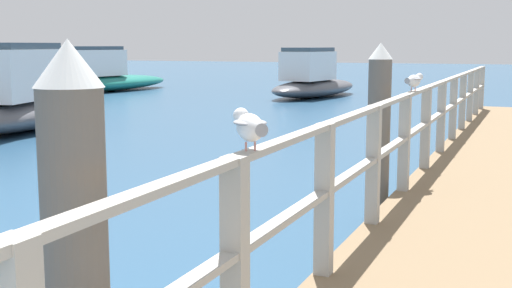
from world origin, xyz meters
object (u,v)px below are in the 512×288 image
object	(u,v)px
seagull_foreground	(249,126)
boat_3	(98,77)
dock_piling_far	(379,131)
boat_0	(25,100)
boat_6	(313,81)
channel_buoy	(7,95)
seagull_background	(414,80)

from	to	relation	value
seagull_foreground	boat_3	xyz separation A→B (m)	(-17.31, 22.58, -1.03)
dock_piling_far	boat_0	bearing A→B (deg)	152.07
boat_6	channel_buoy	world-z (taller)	boat_6
seagull_foreground	boat_6	xyz separation A→B (m)	(-7.21, 23.30, -1.04)
dock_piling_far	seagull_foreground	bearing A→B (deg)	-85.60
boat_3	seagull_background	bearing A→B (deg)	143.74
seagull_background	boat_3	size ratio (longest dim) A/B	0.06
seagull_background	channel_buoy	distance (m)	19.15
boat_6	channel_buoy	bearing A→B (deg)	49.91
seagull_background	channel_buoy	xyz separation A→B (m)	(-16.05, 10.36, -1.36)
seagull_background	channel_buoy	size ratio (longest dim) A/B	0.34
boat_0	channel_buoy	distance (m)	7.33
seagull_foreground	boat_0	size ratio (longest dim) A/B	0.05
dock_piling_far	boat_6	world-z (taller)	dock_piling_far
boat_6	boat_0	bearing A→B (deg)	82.86
boat_6	channel_buoy	distance (m)	11.86
dock_piling_far	boat_6	xyz separation A→B (m)	(-6.83, 18.43, -0.42)
boat_3	boat_6	world-z (taller)	boat_3
dock_piling_far	boat_3	world-z (taller)	dock_piling_far
boat_3	channel_buoy	xyz separation A→B (m)	(1.27, -7.18, -0.33)
boat_0	boat_6	bearing A→B (deg)	-118.18
seagull_foreground	boat_0	world-z (taller)	boat_0
dock_piling_far	seagull_background	world-z (taller)	dock_piling_far
seagull_background	boat_3	bearing A→B (deg)	146.44
seagull_foreground	channel_buoy	size ratio (longest dim) A/B	0.28
boat_3	channel_buoy	bearing A→B (deg)	109.14
seagull_foreground	boat_0	distance (m)	14.95
dock_piling_far	boat_0	distance (m)	11.72
seagull_background	boat_0	bearing A→B (deg)	165.41
boat_6	boat_3	bearing A→B (deg)	12.18
seagull_background	boat_6	distance (m)	19.67
boat_3	boat_0	bearing A→B (deg)	127.42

